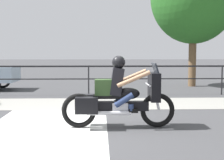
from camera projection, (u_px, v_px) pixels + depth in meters
name	position (u px, v px, depth m)	size (l,w,h in m)	color
ground_plane	(80.00, 127.00, 7.54)	(120.00, 120.00, 0.00)	#424244
sidewalk_band	(86.00, 104.00, 10.92)	(44.00, 2.40, 0.01)	#99968E
crosswalk_band	(46.00, 130.00, 7.32)	(2.63, 6.00, 0.01)	silver
fence_railing	(89.00, 72.00, 12.92)	(36.00, 0.05, 1.13)	black
motorcycle	(119.00, 96.00, 7.49)	(2.48, 0.76, 1.58)	black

